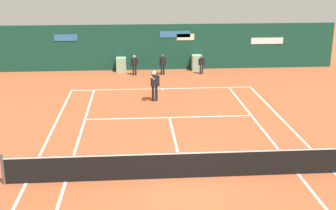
{
  "coord_description": "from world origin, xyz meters",
  "views": [
    {
      "loc": [
        -1.59,
        -13.74,
        6.9
      ],
      "look_at": [
        -0.1,
        5.85,
        0.8
      ],
      "focal_mm": 47.72,
      "sensor_mm": 36.0,
      "label": 1
    }
  ],
  "objects_px": {
    "player_on_baseline": "(155,83)",
    "ball_kid_left_post": "(202,63)",
    "ball_kid_right_post": "(163,63)",
    "ball_kid_centre_post": "(134,64)",
    "tennis_ball_mid_court": "(219,116)"
  },
  "relations": [
    {
      "from": "ball_kid_centre_post",
      "to": "tennis_ball_mid_court",
      "type": "xyz_separation_m",
      "value": [
        4.03,
        -8.9,
        -0.74
      ]
    },
    {
      "from": "player_on_baseline",
      "to": "ball_kid_centre_post",
      "type": "bearing_deg",
      "value": -98.49
    },
    {
      "from": "player_on_baseline",
      "to": "ball_kid_centre_post",
      "type": "height_order",
      "value": "player_on_baseline"
    },
    {
      "from": "player_on_baseline",
      "to": "ball_kid_right_post",
      "type": "height_order",
      "value": "player_on_baseline"
    },
    {
      "from": "player_on_baseline",
      "to": "ball_kid_right_post",
      "type": "relative_size",
      "value": 1.38
    },
    {
      "from": "ball_kid_centre_post",
      "to": "ball_kid_right_post",
      "type": "bearing_deg",
      "value": 175.64
    },
    {
      "from": "tennis_ball_mid_court",
      "to": "ball_kid_right_post",
      "type": "bearing_deg",
      "value": 103.6
    },
    {
      "from": "ball_kid_right_post",
      "to": "ball_kid_left_post",
      "type": "bearing_deg",
      "value": 170.25
    },
    {
      "from": "player_on_baseline",
      "to": "ball_kid_left_post",
      "type": "bearing_deg",
      "value": -137.59
    },
    {
      "from": "ball_kid_left_post",
      "to": "ball_kid_right_post",
      "type": "relative_size",
      "value": 0.92
    },
    {
      "from": "ball_kid_right_post",
      "to": "tennis_ball_mid_court",
      "type": "bearing_deg",
      "value": 93.85
    },
    {
      "from": "ball_kid_centre_post",
      "to": "tennis_ball_mid_court",
      "type": "height_order",
      "value": "ball_kid_centre_post"
    },
    {
      "from": "player_on_baseline",
      "to": "ball_kid_right_post",
      "type": "xyz_separation_m",
      "value": [
        0.82,
        6.1,
        -0.2
      ]
    },
    {
      "from": "ball_kid_left_post",
      "to": "tennis_ball_mid_court",
      "type": "xyz_separation_m",
      "value": [
        -0.45,
        -8.9,
        -0.68
      ]
    },
    {
      "from": "player_on_baseline",
      "to": "ball_kid_right_post",
      "type": "distance_m",
      "value": 6.16
    }
  ]
}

